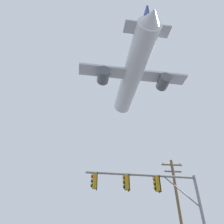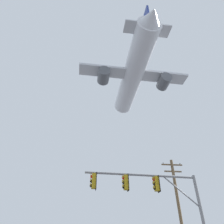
% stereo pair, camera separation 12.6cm
% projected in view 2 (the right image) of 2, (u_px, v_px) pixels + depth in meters
% --- Properties ---
extents(signal_pole_near, '(7.54, 0.76, 5.75)m').
position_uv_depth(signal_pole_near, '(153.00, 193.00, 12.84)').
color(signal_pole_near, gray).
rests_on(signal_pole_near, ground).
extents(utility_pole, '(2.20, 0.28, 9.21)m').
position_uv_depth(utility_pole, '(178.00, 204.00, 18.98)').
color(utility_pole, brown).
rests_on(utility_pole, ground).
extents(airplane, '(23.50, 30.41, 8.32)m').
position_uv_depth(airplane, '(133.00, 75.00, 44.41)').
color(airplane, white).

